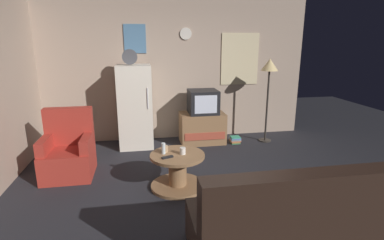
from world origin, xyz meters
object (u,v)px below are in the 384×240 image
object	(u,v)px
wine_glass	(163,148)
book_stack	(235,140)
coffee_table	(178,171)
couch	(287,225)
standing_lamp	(269,71)
mug_ceramic_tan	(165,149)
armchair	(69,153)
remote_control	(167,157)
mug_ceramic_white	(183,151)
tv_stand	(202,128)
crt_tv	(203,102)
fridge	(135,106)

from	to	relation	value
wine_glass	book_stack	world-z (taller)	wine_glass
coffee_table	couch	size ratio (longest dim) A/B	0.42
coffee_table	standing_lamp	bearing A→B (deg)	39.72
mug_ceramic_tan	coffee_table	bearing A→B (deg)	-35.87
wine_glass	armchair	size ratio (longest dim) A/B	0.16
coffee_table	remote_control	bearing A→B (deg)	-142.34
wine_glass	armchair	distance (m)	1.49
coffee_table	remote_control	world-z (taller)	remote_control
wine_glass	armchair	world-z (taller)	armchair
remote_control	mug_ceramic_tan	bearing A→B (deg)	72.34
mug_ceramic_white	tv_stand	bearing A→B (deg)	70.19
mug_ceramic_white	mug_ceramic_tan	bearing A→B (deg)	151.53
tv_stand	armchair	size ratio (longest dim) A/B	0.87
crt_tv	mug_ceramic_tan	distance (m)	1.87
mug_ceramic_white	mug_ceramic_tan	xyz separation A→B (m)	(-0.22, 0.12, 0.00)
armchair	book_stack	size ratio (longest dim) A/B	4.86
crt_tv	wine_glass	distance (m)	1.93
mug_ceramic_tan	book_stack	distance (m)	2.12
mug_ceramic_tan	wine_glass	bearing A→B (deg)	-113.42
tv_stand	remote_control	distance (m)	2.04
fridge	tv_stand	distance (m)	1.33
tv_stand	wine_glass	bearing A→B (deg)	-117.33
wine_glass	couch	bearing A→B (deg)	-57.48
crt_tv	remote_control	distance (m)	2.06
fridge	coffee_table	size ratio (longest dim) A/B	2.46
wine_glass	book_stack	size ratio (longest dim) A/B	0.76
remote_control	fridge	bearing A→B (deg)	82.11
fridge	mug_ceramic_white	distance (m)	1.89
standing_lamp	coffee_table	distance (m)	2.76
crt_tv	wine_glass	size ratio (longest dim) A/B	3.60
tv_stand	remote_control	size ratio (longest dim) A/B	5.60
fridge	remote_control	size ratio (longest dim) A/B	11.80
wine_glass	mug_ceramic_tan	distance (m)	0.08
crt_tv	coffee_table	bearing A→B (deg)	-112.25
remote_control	armchair	xyz separation A→B (m)	(-1.37, 0.78, -0.14)
standing_lamp	book_stack	xyz separation A→B (m)	(-0.62, -0.04, -1.29)
tv_stand	couch	size ratio (longest dim) A/B	0.49
wine_glass	remote_control	xyz separation A→B (m)	(0.04, -0.15, -0.06)
mug_ceramic_tan	book_stack	xyz separation A→B (m)	(1.46, 1.46, -0.45)
mug_ceramic_white	armchair	size ratio (longest dim) A/B	0.09
wine_glass	couch	size ratio (longest dim) A/B	0.09
tv_stand	coffee_table	world-z (taller)	tv_stand
coffee_table	armchair	world-z (taller)	armchair
standing_lamp	couch	distance (m)	3.46
armchair	fridge	bearing A→B (deg)	48.51
fridge	tv_stand	world-z (taller)	fridge
mug_ceramic_white	book_stack	bearing A→B (deg)	51.83
coffee_table	book_stack	xyz separation A→B (m)	(1.31, 1.57, -0.17)
mug_ceramic_tan	book_stack	bearing A→B (deg)	45.03
fridge	wine_glass	bearing A→B (deg)	-77.99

